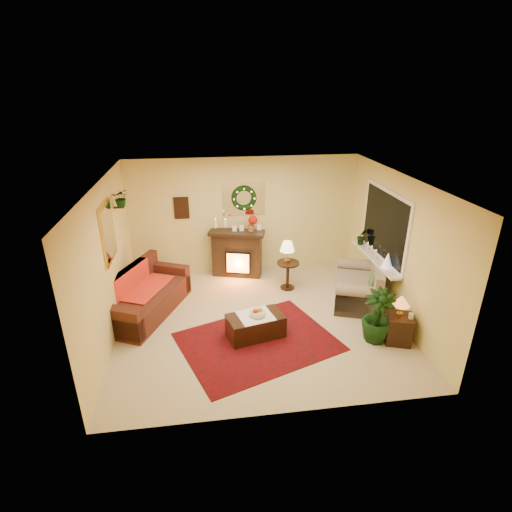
{
  "coord_description": "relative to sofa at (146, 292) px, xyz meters",
  "views": [
    {
      "loc": [
        -0.93,
        -6.17,
        4.01
      ],
      "look_at": [
        0.0,
        0.35,
        1.15
      ],
      "focal_mm": 28.0,
      "sensor_mm": 36.0,
      "label": 1
    }
  ],
  "objects": [
    {
      "name": "wall_right",
      "position": [
        4.54,
        -0.6,
        0.87
      ],
      "size": [
        4.5,
        4.5,
        0.0
      ],
      "primitive_type": "plane",
      "color": "#EFD88C",
      "rests_on": "ground"
    },
    {
      "name": "sill_plant",
      "position": [
        4.41,
        0.65,
        0.65
      ],
      "size": [
        0.26,
        0.21,
        0.47
      ],
      "primitive_type": "imported",
      "color": "#1A3717",
      "rests_on": "window_sill"
    },
    {
      "name": "side_table_round",
      "position": [
        2.83,
        0.59,
        -0.1
      ],
      "size": [
        0.57,
        0.57,
        0.6
      ],
      "primitive_type": "cylinder",
      "rotation": [
        0.0,
        0.0,
        -0.27
      ],
      "color": "#402210",
      "rests_on": "floor"
    },
    {
      "name": "mini_tree",
      "position": [
        4.43,
        -0.53,
        0.61
      ],
      "size": [
        0.2,
        0.2,
        0.3
      ],
      "primitive_type": "cone",
      "color": "white",
      "rests_on": "window_sill"
    },
    {
      "name": "coffee_table",
      "position": [
        1.92,
        -1.04,
        -0.22
      ],
      "size": [
        1.03,
        0.72,
        0.39
      ],
      "primitive_type": "cube",
      "rotation": [
        0.0,
        0.0,
        0.24
      ],
      "color": "black",
      "rests_on": "floor"
    },
    {
      "name": "poinsettia",
      "position": [
        2.2,
        1.36,
        0.87
      ],
      "size": [
        0.2,
        0.2,
        0.2
      ],
      "primitive_type": "sphere",
      "color": "#A5150A",
      "rests_on": "fireplace"
    },
    {
      "name": "wall_back",
      "position": [
        2.04,
        1.65,
        0.87
      ],
      "size": [
        5.0,
        5.0,
        0.0
      ],
      "primitive_type": "plane",
      "color": "#EFD88C",
      "rests_on": "ground"
    },
    {
      "name": "mantel_candle_a",
      "position": [
        1.39,
        1.35,
        0.83
      ],
      "size": [
        0.06,
        0.06,
        0.19
      ],
      "primitive_type": "cylinder",
      "color": "beige",
      "rests_on": "fireplace"
    },
    {
      "name": "window_glass",
      "position": [
        4.51,
        -0.05,
        1.12
      ],
      "size": [
        0.02,
        1.7,
        1.22
      ],
      "primitive_type": "cube",
      "color": "black",
      "rests_on": "wall_right"
    },
    {
      "name": "wall_art",
      "position": [
        0.69,
        1.63,
        1.12
      ],
      "size": [
        0.32,
        0.03,
        0.48
      ],
      "primitive_type": "cube",
      "color": "#381E11",
      "rests_on": "wall_back"
    },
    {
      "name": "window_sill",
      "position": [
        4.42,
        -0.05,
        0.44
      ],
      "size": [
        0.22,
        1.86,
        0.04
      ],
      "primitive_type": "cube",
      "color": "white",
      "rests_on": "wall_right"
    },
    {
      "name": "end_table_square",
      "position": [
        4.27,
        -1.54,
        -0.16
      ],
      "size": [
        0.51,
        0.51,
        0.49
      ],
      "primitive_type": "cube",
      "rotation": [
        0.0,
        0.0,
        -0.33
      ],
      "color": "black",
      "rests_on": "floor"
    },
    {
      "name": "wreath",
      "position": [
        2.04,
        1.59,
        1.29
      ],
      "size": [
        0.55,
        0.11,
        0.55
      ],
      "primitive_type": "torus",
      "rotation": [
        1.57,
        0.0,
        0.0
      ],
      "color": "#194719",
      "rests_on": "wall_back"
    },
    {
      "name": "wall_front",
      "position": [
        2.04,
        -2.85,
        0.87
      ],
      "size": [
        5.0,
        5.0,
        0.0
      ],
      "primitive_type": "plane",
      "color": "#EFD88C",
      "rests_on": "ground"
    },
    {
      "name": "fruit_bowl",
      "position": [
        1.95,
        -1.05,
        0.02
      ],
      "size": [
        0.26,
        0.26,
        0.06
      ],
      "primitive_type": "cylinder",
      "color": "beige",
      "rests_on": "coffee_table"
    },
    {
      "name": "mantel_mirror",
      "position": [
        2.04,
        1.63,
        1.27
      ],
      "size": [
        0.92,
        0.02,
        0.72
      ],
      "primitive_type": "cube",
      "color": "white",
      "rests_on": "wall_back"
    },
    {
      "name": "floor_palm",
      "position": [
        3.91,
        -1.44,
        0.02
      ],
      "size": [
        2.0,
        2.0,
        2.78
      ],
      "primitive_type": "imported",
      "rotation": [
        0.0,
        0.0,
        -0.35
      ],
      "color": "#0F4010",
      "rests_on": "floor"
    },
    {
      "name": "red_throw",
      "position": [
        -0.06,
        0.17,
        0.02
      ],
      "size": [
        0.72,
        1.17,
        0.02
      ],
      "primitive_type": "cube",
      "color": "red",
      "rests_on": "sofa"
    },
    {
      "name": "area_rug",
      "position": [
        1.93,
        -1.23,
        -0.42
      ],
      "size": [
        2.94,
        2.58,
        0.01
      ],
      "primitive_type": "cube",
      "rotation": [
        0.0,
        0.0,
        0.35
      ],
      "color": "maroon",
      "rests_on": "floor"
    },
    {
      "name": "sofa",
      "position": [
        0.0,
        0.0,
        0.0
      ],
      "size": [
        1.61,
        2.17,
        0.85
      ],
      "primitive_type": "cube",
      "rotation": [
        0.0,
        0.0,
        -0.42
      ],
      "color": "#4F3A20",
      "rests_on": "floor"
    },
    {
      "name": "window_frame",
      "position": [
        4.53,
        -0.05,
        1.12
      ],
      "size": [
        0.03,
        1.86,
        1.36
      ],
      "primitive_type": "cube",
      "color": "white",
      "rests_on": "wall_right"
    },
    {
      "name": "loveseat",
      "position": [
        4.1,
        -0.1,
        -0.01
      ],
      "size": [
        1.29,
        1.65,
        0.84
      ],
      "primitive_type": "cube",
      "rotation": [
        0.0,
        0.0,
        -0.35
      ],
      "color": "gray",
      "rests_on": "floor"
    },
    {
      "name": "ceiling",
      "position": [
        2.04,
        -0.6,
        2.17
      ],
      "size": [
        5.0,
        5.0,
        0.0
      ],
      "primitive_type": "plane",
      "color": "white",
      "rests_on": "ground"
    },
    {
      "name": "hanging_plant",
      "position": [
        -0.3,
        0.45,
        1.54
      ],
      "size": [
        0.33,
        0.28,
        0.36
      ],
      "primitive_type": "imported",
      "color": "#194719",
      "rests_on": "wall_left"
    },
    {
      "name": "lamp_tiffany",
      "position": [
        4.24,
        -1.53,
        0.31
      ],
      "size": [
        0.28,
        0.28,
        0.41
      ],
      "primitive_type": "cone",
      "color": "orange",
      "rests_on": "end_table_square"
    },
    {
      "name": "gold_mirror",
      "position": [
        -0.44,
        -0.3,
        1.32
      ],
      "size": [
        0.03,
        0.84,
        1.0
      ],
      "primitive_type": "cube",
      "color": "gold",
      "rests_on": "wall_left"
    },
    {
      "name": "lamp_cream",
      "position": [
        2.81,
        0.61,
        0.45
      ],
      "size": [
        0.3,
        0.3,
        0.46
      ],
      "primitive_type": "cone",
      "color": "#FFE6A7",
      "rests_on": "side_table_round"
    },
    {
      "name": "wall_left",
      "position": [
        -0.46,
        -0.6,
        0.87
      ],
      "size": [
        4.5,
        4.5,
        0.0
      ],
      "primitive_type": "plane",
      "color": "#EFD88C",
      "rests_on": "ground"
    },
    {
      "name": "floor",
      "position": [
        2.04,
        -0.6,
        -0.43
      ],
      "size": [
        5.0,
        5.0,
        0.0
      ],
      "primitive_type": "plane",
      "color": "beige",
      "rests_on": "ground"
    },
    {
      "name": "fireplace",
      "position": [
        1.84,
        1.38,
        0.12
      ],
      "size": [
        1.13,
        0.62,
        0.98
      ],
      "primitive_type": "cube",
      "rotation": [
        0.0,
        0.0,
        -0.28
      ],
      "color": "black",
      "rests_on": "floor"
    },
    {
      "name": "mantel_candle_b",
      "position": [
        1.6,
        1.33,
        0.83
      ],
      "size": [
        0.06,
        0.06,
        0.17
      ],
      "primitive_type": "cylinder",
      "color": "white",
      "rests_on": "fireplace"
    }
  ]
}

